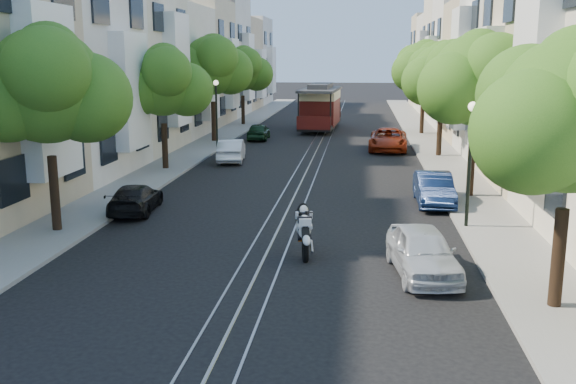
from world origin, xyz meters
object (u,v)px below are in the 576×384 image
(tree_w_d, at_px, (243,70))
(cable_car, at_px, (321,105))
(sportbike_rider, at_px, (304,228))
(tree_w_c, at_px, (213,66))
(lamp_east, at_px, (471,146))
(lamp_west, at_px, (216,103))
(parked_car_e_far, at_px, (388,140))
(tree_w_b, at_px, (163,83))
(tree_e_b, at_px, (478,82))
(parked_car_w_far, at_px, (259,131))
(tree_e_d, at_px, (425,68))
(parked_car_e_mid, at_px, (434,189))
(parked_car_e_near, at_px, (423,251))
(parked_car_w_near, at_px, (135,198))
(parked_car_w_mid, at_px, (231,150))
(tree_w_a, at_px, (48,88))
(tree_e_c, at_px, (443,77))
(tree_e_a, at_px, (574,119))

(tree_w_d, bearing_deg, cable_car, -21.57)
(sportbike_rider, height_order, cable_car, cable_car)
(tree_w_c, height_order, lamp_east, tree_w_c)
(lamp_west, distance_m, parked_car_e_far, 10.92)
(tree_w_d, bearing_deg, lamp_east, -67.20)
(tree_w_b, bearing_deg, tree_e_b, -19.15)
(tree_e_b, height_order, tree_w_b, tree_e_b)
(lamp_west, bearing_deg, parked_car_w_far, 67.92)
(tree_e_d, distance_m, tree_w_d, 15.25)
(tree_e_d, distance_m, lamp_east, 27.07)
(sportbike_rider, distance_m, parked_car_w_far, 26.76)
(tree_e_d, bearing_deg, parked_car_e_mid, -94.07)
(parked_car_e_mid, bearing_deg, lamp_west, 128.85)
(lamp_west, distance_m, parked_car_w_far, 5.54)
(parked_car_e_near, bearing_deg, tree_w_d, 99.56)
(parked_car_w_far, bearing_deg, parked_car_w_near, 84.91)
(parked_car_e_near, bearing_deg, parked_car_e_far, 82.16)
(lamp_east, relative_size, parked_car_e_near, 1.10)
(tree_w_d, distance_m, lamp_west, 14.11)
(parked_car_e_far, bearing_deg, lamp_west, -174.70)
(parked_car_w_near, bearing_deg, parked_car_e_mid, -172.65)
(tree_w_c, bearing_deg, parked_car_w_mid, -70.74)
(parked_car_w_mid, bearing_deg, tree_w_a, 72.93)
(lamp_east, relative_size, parked_car_e_mid, 1.09)
(cable_car, bearing_deg, tree_e_d, -13.99)
(parked_car_e_far, bearing_deg, parked_car_w_far, 157.20)
(tree_w_c, distance_m, sportbike_rider, 26.17)
(tree_w_a, distance_m, tree_w_c, 23.00)
(tree_e_b, height_order, tree_w_a, same)
(tree_e_b, bearing_deg, parked_car_e_far, 102.01)
(parked_car_w_mid, bearing_deg, cable_car, -110.35)
(cable_car, bearing_deg, tree_w_d, 161.46)
(tree_e_d, distance_m, cable_car, 8.62)
(tree_e_c, xyz_separation_m, parked_car_e_near, (-2.86, -20.83, -3.95))
(tree_w_d, height_order, cable_car, tree_w_d)
(tree_e_a, xyz_separation_m, parked_car_w_near, (-12.86, 8.08, -3.87))
(tree_w_a, height_order, parked_car_e_far, tree_w_a)
(parked_car_e_near, height_order, parked_car_w_far, parked_car_e_near)
(tree_w_c, bearing_deg, tree_e_c, -19.15)
(tree_e_a, relative_size, tree_w_c, 0.88)
(tree_w_c, distance_m, parked_car_e_near, 28.63)
(tree_w_d, bearing_deg, parked_car_w_mid, -81.73)
(tree_e_b, relative_size, tree_w_c, 0.94)
(parked_car_e_mid, distance_m, parked_car_w_mid, 13.80)
(lamp_east, xyz_separation_m, parked_car_e_near, (-1.90, -4.85, -2.20))
(tree_w_d, bearing_deg, lamp_west, -86.56)
(tree_e_c, distance_m, tree_e_d, 11.00)
(tree_w_d, relative_size, parked_car_w_far, 1.90)
(tree_w_d, xyz_separation_m, parked_car_w_far, (2.74, -9.29, -4.01))
(parked_car_e_far, relative_size, parked_car_w_mid, 1.28)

